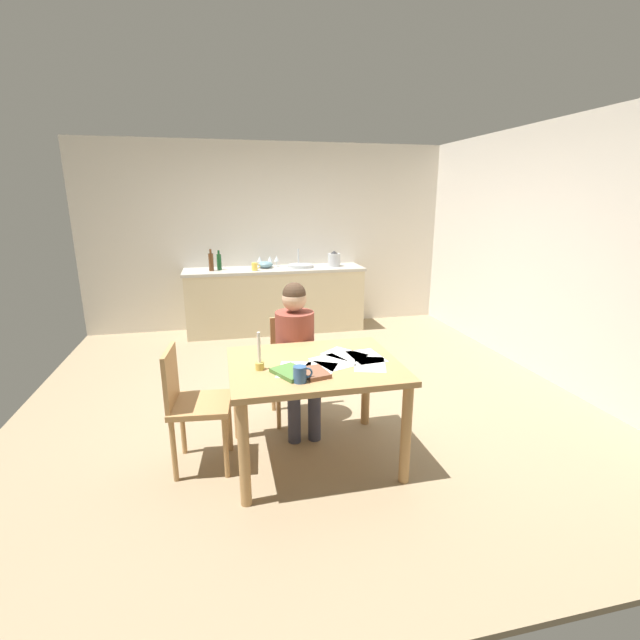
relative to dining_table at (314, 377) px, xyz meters
name	(u,v)px	position (x,y,z in m)	size (l,w,h in m)	color
ground_plane	(306,396)	(0.15, 1.08, -0.65)	(5.20, 5.20, 0.04)	#937F60
wall_back	(271,237)	(0.15, 3.68, 0.67)	(5.20, 0.12, 2.60)	silver
wall_right	(554,253)	(2.75, 1.08, 0.67)	(0.12, 5.20, 2.60)	silver
kitchen_counter	(276,299)	(0.15, 3.32, -0.18)	(2.49, 0.64, 0.90)	beige
dining_table	(314,377)	(0.00, 0.00, 0.00)	(1.17, 0.94, 0.74)	tan
chair_at_table	(294,363)	(-0.03, 0.71, -0.16)	(0.40, 0.40, 0.86)	tan
person_seated	(296,346)	(-0.03, 0.56, 0.04)	(0.32, 0.59, 1.19)	brown
chair_side_empty	(191,402)	(-0.85, 0.09, -0.14)	(0.44, 0.44, 0.88)	tan
coffee_mug	(300,374)	(-0.15, -0.31, 0.16)	(0.12, 0.08, 0.10)	#33598C
candlestick	(260,359)	(-0.38, -0.04, 0.18)	(0.06, 0.06, 0.26)	gold
book_magazine	(291,372)	(-0.19, -0.17, 0.12)	(0.18, 0.25, 0.03)	#4C7A37
book_cookery	(315,373)	(-0.04, -0.21, 0.12)	(0.15, 0.21, 0.03)	brown
paper_letter	(370,364)	(0.37, -0.11, 0.11)	(0.21, 0.30, 0.00)	white
paper_bill	(366,356)	(0.39, 0.04, 0.11)	(0.21, 0.30, 0.00)	white
paper_envelope	(332,362)	(0.12, -0.02, 0.11)	(0.21, 0.30, 0.00)	white
paper_receipt	(294,370)	(-0.16, -0.10, 0.11)	(0.21, 0.30, 0.00)	white
paper_notice	(345,354)	(0.25, 0.11, 0.11)	(0.21, 0.30, 0.00)	white
paper_flyer	(318,369)	(0.00, -0.13, 0.11)	(0.21, 0.30, 0.00)	white
sink_unit	(300,266)	(0.51, 3.32, 0.29)	(0.36, 0.36, 0.24)	#B2B7BC
bottle_oil	(211,262)	(-0.71, 3.28, 0.39)	(0.06, 0.06, 0.29)	#593319
bottle_vinegar	(219,262)	(-0.60, 3.34, 0.38)	(0.06, 0.06, 0.26)	#194C23
mixing_bowl	(265,265)	(0.02, 3.37, 0.31)	(0.21, 0.21, 0.09)	#668C99
stovetop_kettle	(334,259)	(1.00, 3.32, 0.36)	(0.18, 0.18, 0.22)	#B7BABF
wine_glass_near_sink	(277,259)	(0.20, 3.47, 0.37)	(0.07, 0.07, 0.15)	silver
wine_glass_by_kettle	(270,259)	(0.10, 3.47, 0.37)	(0.07, 0.07, 0.15)	silver
wine_glass_back_left	(260,259)	(-0.04, 3.47, 0.37)	(0.07, 0.07, 0.15)	silver
teacup_on_counter	(255,267)	(-0.14, 3.17, 0.32)	(0.12, 0.08, 0.10)	#F2CC4C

